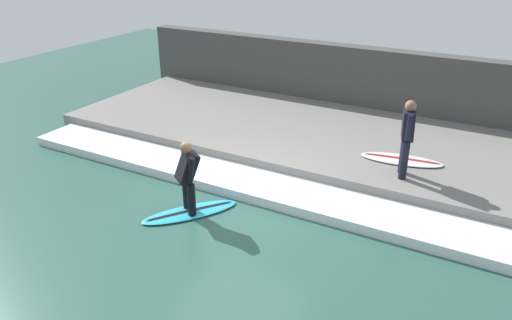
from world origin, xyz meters
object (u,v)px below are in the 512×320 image
surfer_riding (188,174)px  surfer_waiting_near (407,134)px  surfboard_riding (190,212)px  surfboard_waiting_near (401,160)px

surfer_riding → surfer_waiting_near: size_ratio=0.89×
surfboard_riding → surfer_riding: (-0.00, -0.00, 0.79)m
surfer_waiting_near → surfboard_waiting_near: bearing=14.6°
surfer_riding → surfer_waiting_near: (2.71, -3.16, 0.42)m
surfer_waiting_near → surfer_riding: bearing=130.6°
surfboard_riding → surfboard_waiting_near: surfboard_waiting_near is taller
surfboard_riding → surfboard_waiting_near: size_ratio=1.01×
surfer_riding → surfer_waiting_near: 4.19m
surfer_waiting_near → surfboard_waiting_near: (0.67, 0.18, -0.83)m
surfboard_waiting_near → surfboard_riding: bearing=138.6°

